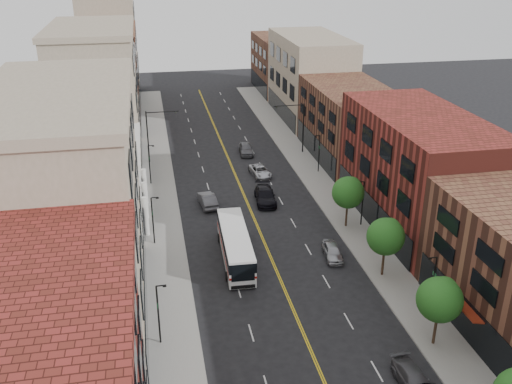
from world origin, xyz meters
TOP-DOWN VIEW (x-y plane):
  - sidewalk_left at (-10.00, 35.00)m, footprint 4.00×110.00m
  - sidewalk_right at (10.00, 35.00)m, footprint 4.00×110.00m
  - bldg_l_tanoffice at (-17.00, 13.00)m, footprint 10.00×22.00m
  - bldg_l_white at (-17.00, 31.00)m, footprint 10.00×14.00m
  - bldg_l_far_a at (-17.00, 48.00)m, footprint 10.00×20.00m
  - bldg_l_far_b at (-17.00, 68.00)m, footprint 10.00×20.00m
  - bldg_l_far_c at (-17.00, 86.00)m, footprint 10.00×16.00m
  - bldg_r_mid at (17.00, 24.00)m, footprint 10.00×22.00m
  - bldg_r_far_a at (17.00, 45.00)m, footprint 10.00×20.00m
  - bldg_r_far_b at (17.00, 66.00)m, footprint 10.00×22.00m
  - bldg_r_far_c at (17.00, 86.00)m, footprint 10.00×18.00m
  - tree_r_1 at (9.39, 4.07)m, footprint 3.40×3.40m
  - tree_r_2 at (9.39, 14.07)m, footprint 3.40×3.40m
  - tree_r_3 at (9.39, 24.07)m, footprint 3.40×3.40m
  - lamp_l_1 at (-10.95, 8.00)m, footprint 0.81×0.55m
  - lamp_l_2 at (-10.95, 24.00)m, footprint 0.81×0.55m
  - lamp_l_3 at (-10.95, 40.00)m, footprint 0.81×0.55m
  - lamp_r_1 at (10.95, 8.00)m, footprint 0.81×0.55m
  - lamp_r_2 at (10.95, 24.00)m, footprint 0.81×0.55m
  - lamp_r_3 at (10.95, 40.00)m, footprint 0.81×0.55m
  - signal_mast_left at (-10.27, 48.00)m, footprint 4.49×0.18m
  - signal_mast_right at (10.27, 48.00)m, footprint 4.49×0.18m
  - city_bus at (-3.41, 19.49)m, footprint 3.01×11.27m
  - car_parked_mid at (5.80, 0.04)m, footprint 2.01×4.54m
  - car_parked_far at (5.85, 18.00)m, footprint 2.02×4.16m
  - car_lane_behind at (-4.68, 32.22)m, footprint 2.11×4.79m
  - car_lane_a at (2.09, 31.97)m, footprint 2.73×5.75m
  - car_lane_b at (3.15, 40.31)m, footprint 2.70×4.83m
  - car_lane_c at (2.80, 48.99)m, footprint 2.17×4.74m

SIDE VIEW (x-z plane):
  - sidewalk_left at x=-10.00m, z-range 0.00..0.15m
  - sidewalk_right at x=10.00m, z-range 0.00..0.15m
  - car_lane_b at x=3.15m, z-range 0.00..1.28m
  - car_parked_mid at x=5.80m, z-range 0.00..1.29m
  - car_parked_far at x=5.85m, z-range 0.00..1.37m
  - car_lane_behind at x=-4.68m, z-range 0.00..1.53m
  - car_lane_c at x=2.80m, z-range 0.00..1.57m
  - car_lane_a at x=2.09m, z-range 0.00..1.62m
  - city_bus at x=-3.41m, z-range 0.23..3.11m
  - lamp_l_1 at x=-10.95m, z-range 0.45..5.50m
  - lamp_l_2 at x=-10.95m, z-range 0.45..5.50m
  - lamp_l_3 at x=-10.95m, z-range 0.45..5.50m
  - lamp_r_1 at x=10.95m, z-range 0.45..5.50m
  - lamp_r_2 at x=10.95m, z-range 0.45..5.50m
  - lamp_r_3 at x=10.95m, z-range 0.45..5.50m
  - bldg_l_white at x=-17.00m, z-range 0.00..8.00m
  - tree_r_1 at x=9.39m, z-range 1.33..6.92m
  - tree_r_2 at x=9.39m, z-range 1.33..6.92m
  - tree_r_3 at x=9.39m, z-range 1.33..6.92m
  - signal_mast_left at x=-10.27m, z-range 1.05..8.25m
  - signal_mast_right at x=10.27m, z-range 1.05..8.25m
  - bldg_r_far_a at x=17.00m, z-range 0.00..10.00m
  - bldg_r_far_c at x=17.00m, z-range 0.00..11.00m
  - bldg_r_mid at x=17.00m, z-range 0.00..12.00m
  - bldg_r_far_b at x=17.00m, z-range 0.00..14.00m
  - bldg_l_far_b at x=-17.00m, z-range 0.00..15.00m
  - bldg_l_tanoffice at x=-17.00m, z-range 0.00..18.00m
  - bldg_l_far_a at x=-17.00m, z-range 0.00..18.00m
  - bldg_l_far_c at x=-17.00m, z-range 0.00..20.00m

